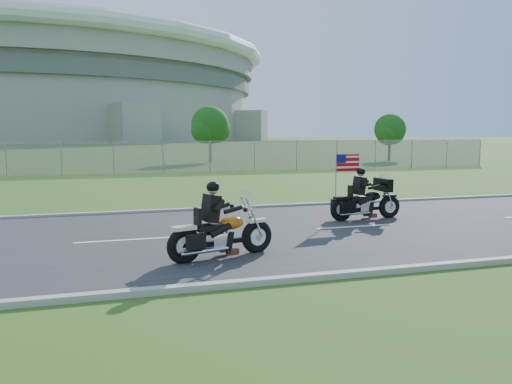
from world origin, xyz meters
name	(u,v)px	position (x,y,z in m)	size (l,w,h in m)	color
ground	(208,237)	(0.00, 0.00, 0.00)	(420.00, 420.00, 0.00)	#33581B
road	(208,236)	(0.00, 0.00, 0.02)	(120.00, 8.00, 0.04)	#28282B
curb_north	(184,210)	(0.00, 4.05, 0.05)	(120.00, 0.18, 0.12)	#9E9B93
curb_south	(254,283)	(0.00, -4.05, 0.05)	(120.00, 0.18, 0.12)	#9E9B93
fence	(61,158)	(-5.00, 20.00, 1.00)	(60.00, 0.03, 2.00)	gray
stadium	(52,93)	(-20.00, 170.00, 15.58)	(140.40, 140.40, 29.20)	#A3A099
tree_fence_near	(210,127)	(6.04, 30.04, 2.97)	(3.52, 3.28, 4.75)	#382316
tree_fence_far	(390,131)	(22.04, 28.03, 2.64)	(3.08, 2.87, 4.20)	#382316
motorcycle_lead	(220,235)	(-0.16, -2.19, 0.51)	(2.33, 0.99, 1.60)	black
motorcycle_follow	(366,202)	(4.84, 1.00, 0.53)	(2.28, 0.76, 1.90)	black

